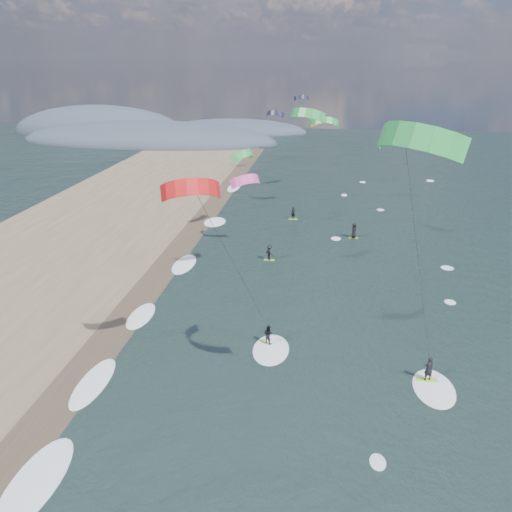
# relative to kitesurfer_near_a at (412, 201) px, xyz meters

# --- Properties ---
(ground) EXTENTS (260.00, 260.00, 0.00)m
(ground) POSITION_rel_kitesurfer_near_a_xyz_m (-7.45, -4.31, -13.32)
(ground) COLOR black
(ground) RESTS_ON ground
(wet_sand_strip) EXTENTS (3.00, 240.00, 0.00)m
(wet_sand_strip) POSITION_rel_kitesurfer_near_a_xyz_m (-19.45, 5.69, -13.31)
(wet_sand_strip) COLOR #382D23
(wet_sand_strip) RESTS_ON ground
(coastal_hills) EXTENTS (80.00, 41.00, 15.00)m
(coastal_hills) POSITION_rel_kitesurfer_near_a_xyz_m (-52.29, 103.55, -13.32)
(coastal_hills) COLOR #3D4756
(coastal_hills) RESTS_ON ground
(kitesurfer_near_a) EXTENTS (7.78, 9.39, 17.39)m
(kitesurfer_near_a) POSITION_rel_kitesurfer_near_a_xyz_m (0.00, 0.00, 0.00)
(kitesurfer_near_a) COLOR #91D125
(kitesurfer_near_a) RESTS_ON ground
(kitesurfer_near_b) EXTENTS (6.87, 8.59, 14.13)m
(kitesurfer_near_b) POSITION_rel_kitesurfer_near_a_xyz_m (-9.84, 3.84, -4.57)
(kitesurfer_near_b) COLOR #91D125
(kitesurfer_near_b) RESTS_ON ground
(far_kitesurfers) EXTENTS (10.04, 15.09, 1.81)m
(far_kitesurfers) POSITION_rel_kitesurfer_near_a_xyz_m (-5.60, 29.50, -12.46)
(far_kitesurfers) COLOR #91D125
(far_kitesurfers) RESTS_ON ground
(bg_kite_field) EXTENTS (12.55, 68.77, 7.65)m
(bg_kite_field) POSITION_rel_kitesurfer_near_a_xyz_m (-8.28, 48.49, -2.13)
(bg_kite_field) COLOR green
(bg_kite_field) RESTS_ON ground
(shoreline_surf) EXTENTS (2.40, 79.40, 0.11)m
(shoreline_surf) POSITION_rel_kitesurfer_near_a_xyz_m (-18.25, 10.44, -13.32)
(shoreline_surf) COLOR white
(shoreline_surf) RESTS_ON ground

